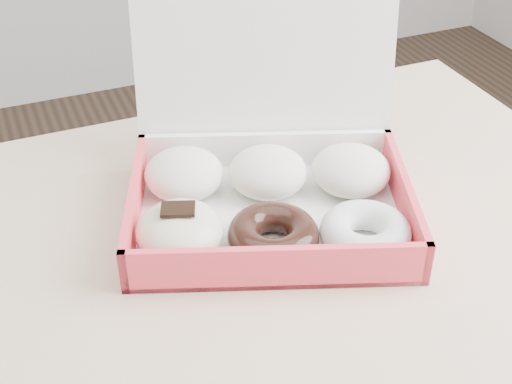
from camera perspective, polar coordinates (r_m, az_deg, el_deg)
name	(u,v)px	position (r m, az deg, el deg)	size (l,w,h in m)	color
table	(179,351)	(0.82, -6.17, -12.53)	(1.20, 0.80, 0.75)	tan
donut_box	(267,186)	(0.85, 0.85, 0.45)	(0.41, 0.38, 0.24)	white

